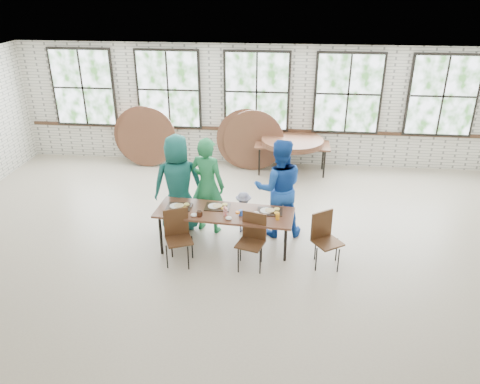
% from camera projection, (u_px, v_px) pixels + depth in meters
% --- Properties ---
extents(room, '(12.00, 12.00, 12.00)m').
position_uv_depth(room, '(257.00, 94.00, 11.44)').
color(room, '#B7AC91').
rests_on(room, ground).
extents(dining_table, '(2.46, 1.00, 0.74)m').
position_uv_depth(dining_table, '(224.00, 214.00, 8.16)').
color(dining_table, brown).
rests_on(dining_table, ground).
extents(chair_near_left, '(0.55, 0.54, 0.95)m').
position_uv_depth(chair_near_left, '(178.00, 232.00, 7.86)').
color(chair_near_left, '#462A17').
rests_on(chair_near_left, ground).
extents(chair_near_right, '(0.52, 0.51, 0.95)m').
position_uv_depth(chair_near_right, '(252.00, 236.00, 7.75)').
color(chair_near_right, '#462A17').
rests_on(chair_near_right, ground).
extents(chair_spare, '(0.58, 0.57, 0.95)m').
position_uv_depth(chair_spare, '(325.00, 234.00, 7.78)').
color(chair_spare, '#462A17').
rests_on(chair_spare, ground).
extents(adult_teal, '(1.05, 0.83, 1.88)m').
position_uv_depth(adult_teal, '(178.00, 184.00, 8.72)').
color(adult_teal, '#1A6664').
rests_on(adult_teal, ground).
extents(adult_green, '(0.78, 0.62, 1.86)m').
position_uv_depth(adult_green, '(207.00, 185.00, 8.68)').
color(adult_green, '#217D46').
rests_on(adult_green, ground).
extents(toddler, '(0.54, 0.34, 0.81)m').
position_uv_depth(toddler, '(243.00, 212.00, 8.84)').
color(toddler, '#171749').
rests_on(toddler, ground).
extents(adult_blue, '(1.00, 0.83, 1.87)m').
position_uv_depth(adult_blue, '(279.00, 188.00, 8.55)').
color(adult_blue, '#1849A8').
rests_on(adult_blue, ground).
extents(storage_table, '(1.80, 0.76, 0.74)m').
position_uv_depth(storage_table, '(292.00, 146.00, 11.37)').
color(storage_table, brown).
rests_on(storage_table, ground).
extents(tabletop_clutter, '(2.05, 0.64, 0.11)m').
position_uv_depth(tabletop_clutter, '(229.00, 211.00, 8.09)').
color(tabletop_clutter, black).
rests_on(tabletop_clutter, dining_table).
extents(round_tops_stacked, '(1.50, 1.50, 0.13)m').
position_uv_depth(round_tops_stacked, '(292.00, 141.00, 11.32)').
color(round_tops_stacked, brown).
rests_on(round_tops_stacked, storage_table).
extents(round_tops_leaning, '(4.34, 0.41, 1.50)m').
position_uv_depth(round_tops_leaning, '(197.00, 138.00, 11.74)').
color(round_tops_leaning, brown).
rests_on(round_tops_leaning, ground).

